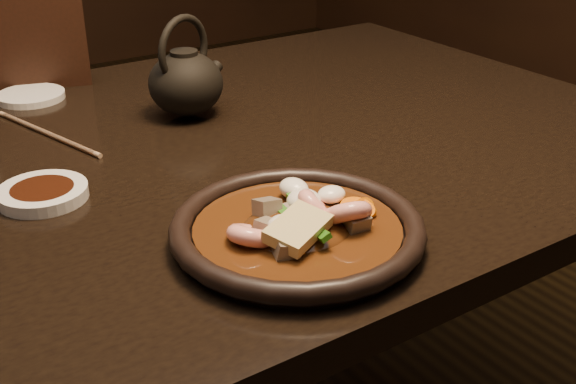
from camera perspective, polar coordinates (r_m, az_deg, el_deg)
table at (r=1.02m, az=-12.71°, el=-1.97°), size 1.60×0.90×0.75m
plate at (r=0.78m, az=0.74°, el=-3.04°), size 0.28×0.28×0.03m
stirfry at (r=0.77m, az=1.01°, el=-2.56°), size 0.19×0.14×0.06m
soy_dish at (r=0.92m, az=-18.80°, el=-0.10°), size 0.11×0.11×0.02m
saucer_right at (r=1.28m, az=-19.65°, el=7.16°), size 0.11×0.11×0.01m
chopsticks at (r=1.11m, az=-18.49°, el=4.42°), size 0.08×0.25×0.01m
teapot at (r=1.13m, az=-8.07°, el=8.76°), size 0.14×0.11×0.15m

